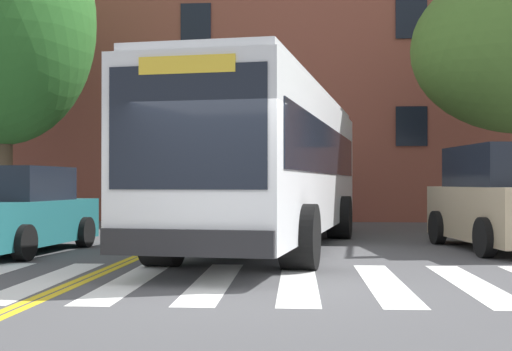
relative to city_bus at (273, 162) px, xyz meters
name	(u,v)px	position (x,y,z in m)	size (l,w,h in m)	color
ground_plane	(213,298)	(-0.35, -6.72, -1.85)	(120.00, 120.00, 0.00)	#4C4C4F
crosswalk	(171,281)	(-1.14, -5.37, -1.84)	(16.21, 4.57, 0.01)	white
lane_line_yellow_inner	(214,224)	(-2.51, 8.63, -1.85)	(0.12, 36.00, 0.01)	gold
lane_line_yellow_outer	(218,224)	(-2.35, 8.63, -1.85)	(0.12, 36.00, 0.01)	gold
city_bus	(273,162)	(0.00, 0.00, 0.00)	(4.04, 12.46, 3.36)	white
car_teal_near_lane	(13,213)	(-5.14, -1.52, -1.06)	(2.43, 4.56, 1.73)	#236B70
car_tan_far_lane	(506,200)	(4.87, -0.17, -0.81)	(2.69, 4.91, 2.18)	tan
car_navy_behind_bus	(280,191)	(-0.30, 9.90, -0.75)	(2.59, 5.31, 2.32)	navy
street_tree_curbside_small	(2,23)	(-8.44, 5.25, 4.33)	(8.01, 8.09, 9.88)	brown
building_facade	(304,56)	(0.47, 15.01, 4.94)	(28.83, 10.02, 13.57)	brown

